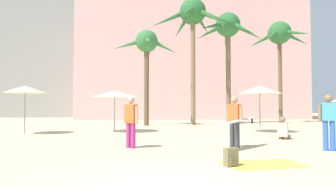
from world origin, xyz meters
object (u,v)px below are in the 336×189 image
cafe_umbrella_3 (260,90)px  person_mid_right (283,131)px  palm_tree_far_left (147,47)px  palm_tree_right (193,19)px  beach_towel (263,164)px  palm_tree_left (280,37)px  palm_tree_center (228,32)px  person_far_left (131,120)px  backpack (231,158)px  cafe_umbrella_1 (115,94)px  cafe_umbrella_0 (25,89)px  person_mid_center (235,120)px  person_near_left (329,120)px

cafe_umbrella_3 → person_mid_right: size_ratio=2.63×
cafe_umbrella_3 → palm_tree_far_left: bearing=133.3°
palm_tree_far_left → palm_tree_right: bearing=13.4°
palm_tree_far_left → beach_towel: bearing=-79.8°
beach_towel → palm_tree_left: bearing=64.6°
palm_tree_left → palm_tree_center: size_ratio=0.96×
person_far_left → palm_tree_left: bearing=0.8°
backpack → person_far_left: 4.17m
palm_tree_right → backpack: size_ratio=23.18×
palm_tree_far_left → palm_tree_center: size_ratio=0.78×
beach_towel → person_far_left: person_far_left is taller
palm_tree_center → cafe_umbrella_1: palm_tree_center is taller
palm_tree_center → backpack: bearing=-105.1°
cafe_umbrella_0 → person_mid_center: size_ratio=1.13×
backpack → person_mid_right: size_ratio=0.44×
palm_tree_far_left → person_near_left: (5.62, -13.22, -4.76)m
cafe_umbrella_0 → person_mid_center: bearing=-33.5°
backpack → person_far_left: size_ratio=0.25×
palm_tree_left → cafe_umbrella_1: size_ratio=3.25×
cafe_umbrella_0 → person_near_left: bearing=-29.8°
palm_tree_far_left → person_near_left: 15.13m
palm_tree_right → cafe_umbrella_3: bearing=-71.4°
cafe_umbrella_3 → person_mid_center: size_ratio=1.16×
person_near_left → cafe_umbrella_1: bearing=-118.6°
palm_tree_center → beach_towel: (-3.85, -17.17, -7.46)m
cafe_umbrella_0 → beach_towel: size_ratio=1.34×
palm_tree_right → person_mid_right: (2.16, -10.66, -7.83)m
beach_towel → person_far_left: size_ratio=1.07×
palm_tree_far_left → person_near_left: bearing=-67.0°
cafe_umbrella_1 → person_mid_center: 8.36m
palm_tree_far_left → cafe_umbrella_0: bearing=-133.2°
palm_tree_right → backpack: palm_tree_right is taller
cafe_umbrella_0 → cafe_umbrella_1: cafe_umbrella_0 is taller
palm_tree_center → palm_tree_right: (-3.00, -1.05, 0.70)m
cafe_umbrella_1 → palm_tree_left: bearing=32.7°
cafe_umbrella_0 → person_mid_right: (11.84, -3.32, -1.90)m
cafe_umbrella_3 → backpack: size_ratio=5.94×
palm_tree_right → person_far_left: bearing=-107.5°
cafe_umbrella_1 → beach_towel: cafe_umbrella_1 is taller
cafe_umbrella_0 → person_near_left: cafe_umbrella_0 is taller
beach_towel → person_mid_right: (3.00, 5.46, 0.33)m
cafe_umbrella_3 → person_mid_right: (-0.29, -3.42, -1.93)m
palm_tree_left → person_far_left: (-11.84, -14.91, -6.33)m
person_mid_right → cafe_umbrella_1: bearing=96.2°
palm_tree_left → person_mid_center: (-8.41, -15.23, -6.34)m
cafe_umbrella_1 → cafe_umbrella_0: bearing=-168.3°
palm_tree_right → person_far_left: 15.43m
cafe_umbrella_1 → backpack: bearing=-69.7°
palm_tree_right → cafe_umbrella_1: bearing=-129.5°
palm_tree_far_left → cafe_umbrella_3: 9.44m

